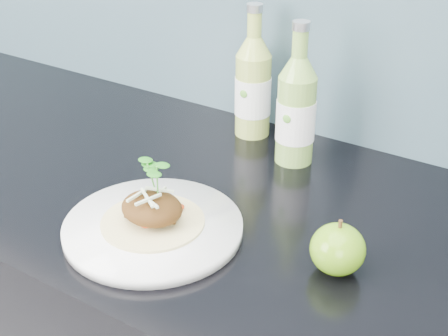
{
  "coord_description": "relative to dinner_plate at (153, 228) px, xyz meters",
  "views": [
    {
      "loc": [
        0.42,
        1.01,
        1.4
      ],
      "look_at": [
        0.02,
        1.62,
        1.0
      ],
      "focal_mm": 50.0,
      "sensor_mm": 36.0,
      "label": 1
    }
  ],
  "objects": [
    {
      "name": "dinner_plate",
      "position": [
        0.0,
        0.0,
        0.0
      ],
      "size": [
        0.29,
        0.29,
        0.02
      ],
      "color": "white",
      "rests_on": "kitchen_counter"
    },
    {
      "name": "pork_taco",
      "position": [
        -0.0,
        0.0,
        0.04
      ],
      "size": [
        0.15,
        0.15,
        0.1
      ],
      "color": "tan",
      "rests_on": "dinner_plate"
    },
    {
      "name": "green_apple",
      "position": [
        0.25,
        0.06,
        0.03
      ],
      "size": [
        0.09,
        0.09,
        0.08
      ],
      "rotation": [
        0.0,
        0.0,
        -0.31
      ],
      "color": "#52810E",
      "rests_on": "kitchen_counter"
    },
    {
      "name": "cider_bottle_left",
      "position": [
        -0.05,
        0.36,
        0.08
      ],
      "size": [
        0.08,
        0.08,
        0.24
      ],
      "rotation": [
        0.0,
        0.0,
        -0.35
      ],
      "color": "#A2B64C",
      "rests_on": "kitchen_counter"
    },
    {
      "name": "cider_bottle_right",
      "position": [
        0.06,
        0.3,
        0.08
      ],
      "size": [
        0.08,
        0.08,
        0.24
      ],
      "rotation": [
        0.0,
        0.0,
        -0.33
      ],
      "color": "#7DAB47",
      "rests_on": "kitchen_counter"
    }
  ]
}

